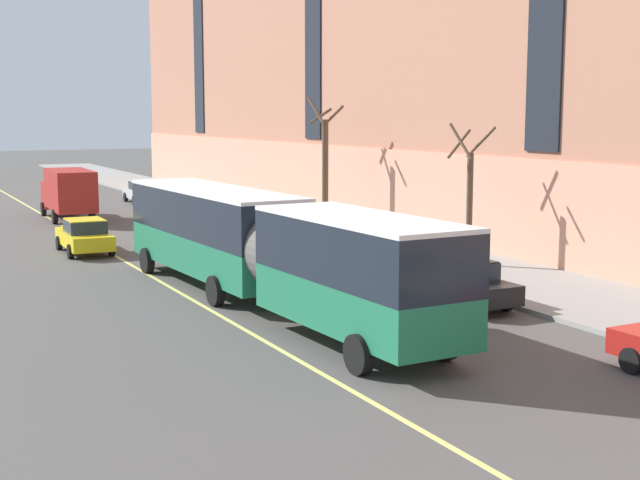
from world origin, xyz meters
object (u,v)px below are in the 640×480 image
(taxi_cab, at_px, (85,236))
(city_bus, at_px, (263,244))
(parked_car_black_6, at_px, (457,281))
(parked_car_silver_0, at_px, (142,192))
(parked_car_white_1, at_px, (182,204))
(parked_car_black_4, at_px, (251,223))
(street_tree_mid_block, at_px, (469,197))
(box_truck, at_px, (68,191))
(street_tree_far_uptown, at_px, (325,166))

(taxi_cab, bearing_deg, city_bus, -79.14)
(city_bus, bearing_deg, parked_car_black_6, -23.78)
(city_bus, bearing_deg, parked_car_silver_0, 80.51)
(city_bus, xyz_separation_m, parked_car_black_6, (5.80, -2.55, -1.29))
(parked_car_white_1, height_order, parked_car_black_4, same)
(parked_car_white_1, distance_m, parked_car_black_6, 28.31)
(taxi_cab, bearing_deg, street_tree_mid_block, -40.22)
(city_bus, bearing_deg, street_tree_mid_block, 16.50)
(parked_car_black_4, xyz_separation_m, taxi_cab, (-8.54, -1.16, 0.00))
(parked_car_black_6, relative_size, taxi_cab, 1.04)
(parked_car_white_1, xyz_separation_m, parked_car_black_6, (0.10, -28.31, 0.00))
(street_tree_mid_block, bearing_deg, parked_car_black_4, 110.24)
(parked_car_black_6, bearing_deg, parked_car_white_1, 90.20)
(parked_car_black_6, xyz_separation_m, box_truck, (-6.61, 29.63, 0.94))
(city_bus, relative_size, street_tree_mid_block, 3.38)
(box_truck, bearing_deg, parked_car_white_1, -11.43)
(city_bus, bearing_deg, taxi_cab, 100.86)
(parked_car_white_1, distance_m, taxi_cab, 14.39)
(parked_car_white_1, height_order, street_tree_far_uptown, street_tree_far_uptown)
(parked_car_black_6, relative_size, street_tree_mid_block, 0.84)
(parked_car_silver_0, relative_size, street_tree_mid_block, 0.79)
(parked_car_black_6, xyz_separation_m, taxi_cab, (-8.50, 16.63, -0.00))
(parked_car_silver_0, distance_m, taxi_cab, 22.90)
(parked_car_black_6, xyz_separation_m, street_tree_far_uptown, (4.53, 18.33, 2.72))
(street_tree_far_uptown, bearing_deg, street_tree_mid_block, -90.00)
(city_bus, height_order, taxi_cab, city_bus)
(parked_car_silver_0, xyz_separation_m, street_tree_mid_block, (4.43, -32.24, 2.14))
(parked_car_black_4, distance_m, street_tree_mid_block, 13.15)
(street_tree_mid_block, bearing_deg, parked_car_black_6, -128.90)
(parked_car_silver_0, relative_size, box_truck, 0.60)
(city_bus, distance_m, parked_car_silver_0, 35.81)
(parked_car_black_4, relative_size, box_truck, 0.62)
(parked_car_silver_0, height_order, parked_car_black_4, same)
(parked_car_black_6, distance_m, street_tree_far_uptown, 19.08)
(parked_car_white_1, distance_m, street_tree_far_uptown, 11.33)
(parked_car_white_1, height_order, box_truck, box_truck)
(parked_car_black_4, bearing_deg, city_bus, -110.97)
(taxi_cab, bearing_deg, parked_car_silver_0, 67.94)
(parked_car_silver_0, relative_size, taxi_cab, 0.97)
(parked_car_black_4, height_order, parked_car_black_6, same)
(taxi_cab, distance_m, street_tree_mid_block, 17.20)
(street_tree_mid_block, bearing_deg, box_truck, 114.89)
(taxi_cab, relative_size, street_tree_mid_block, 0.81)
(parked_car_black_4, height_order, street_tree_mid_block, street_tree_mid_block)
(box_truck, bearing_deg, city_bus, -88.28)
(city_bus, relative_size, box_truck, 2.58)
(street_tree_mid_block, bearing_deg, city_bus, -163.50)
(parked_car_white_1, xyz_separation_m, box_truck, (-6.51, 1.32, 0.94))
(parked_car_white_1, xyz_separation_m, taxi_cab, (-8.40, -11.68, 0.00))
(city_bus, bearing_deg, parked_car_white_1, 77.52)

